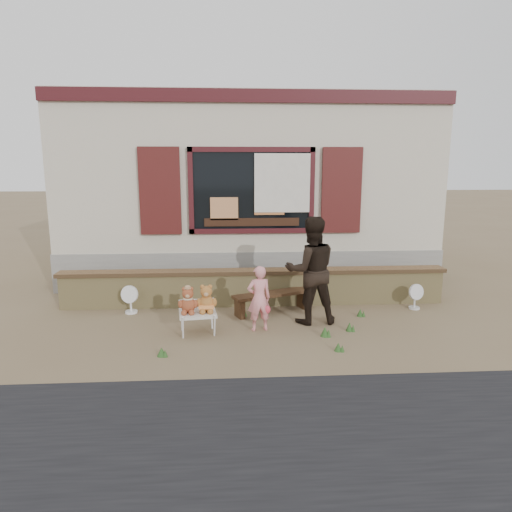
{
  "coord_description": "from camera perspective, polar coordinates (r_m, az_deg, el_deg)",
  "views": [
    {
      "loc": [
        -0.48,
        -7.14,
        2.55
      ],
      "look_at": [
        0.0,
        0.6,
        1.0
      ],
      "focal_mm": 32.0,
      "sensor_mm": 36.0,
      "label": 1
    }
  ],
  "objects": [
    {
      "name": "teddy_bear_left",
      "position": [
        7.02,
        -8.5,
        -5.4
      ],
      "size": [
        0.33,
        0.3,
        0.41
      ],
      "primitive_type": null,
      "rotation": [
        0.0,
        0.0,
        0.13
      ],
      "color": "brown",
      "rests_on": "folding_chair"
    },
    {
      "name": "teddy_bear_right",
      "position": [
        7.03,
        -6.21,
        -5.22
      ],
      "size": [
        0.35,
        0.31,
        0.43
      ],
      "primitive_type": null,
      "rotation": [
        0.0,
        0.0,
        0.13
      ],
      "color": "#925B28",
      "rests_on": "folding_chair"
    },
    {
      "name": "fan_left",
      "position": [
        8.29,
        -15.4,
        -5.22
      ],
      "size": [
        0.32,
        0.21,
        0.5
      ],
      "rotation": [
        0.0,
        0.0,
        -0.28
      ],
      "color": "white",
      "rests_on": "ground"
    },
    {
      "name": "brick_wall",
      "position": [
        8.45,
        -0.17,
        -3.86
      ],
      "size": [
        7.1,
        0.36,
        0.67
      ],
      "color": "tan",
      "rests_on": "ground"
    },
    {
      "name": "adult",
      "position": [
        7.43,
        6.89,
        -1.79
      ],
      "size": [
        0.89,
        0.72,
        1.75
      ],
      "primitive_type": "imported",
      "rotation": [
        0.0,
        0.0,
        3.21
      ],
      "color": "black",
      "rests_on": "ground"
    },
    {
      "name": "folding_chair",
      "position": [
        7.09,
        -7.3,
        -7.19
      ],
      "size": [
        0.62,
        0.56,
        0.34
      ],
      "rotation": [
        0.0,
        0.0,
        0.13
      ],
      "color": "beige",
      "rests_on": "ground"
    },
    {
      "name": "grass_tufts",
      "position": [
        7.17,
        4.48,
        -8.94
      ],
      "size": [
        3.29,
        1.76,
        0.16
      ],
      "color": "#2D5421",
      "rests_on": "ground"
    },
    {
      "name": "bench",
      "position": [
        8.02,
        2.03,
        -5.24
      ],
      "size": [
        1.43,
        0.82,
        0.36
      ],
      "rotation": [
        0.0,
        0.0,
        0.39
      ],
      "color": "#332012",
      "rests_on": "ground"
    },
    {
      "name": "ground",
      "position": [
        7.6,
        0.28,
        -8.31
      ],
      "size": [
        80.0,
        80.0,
        0.0
      ],
      "primitive_type": "plane",
      "color": "brown",
      "rests_on": "ground"
    },
    {
      "name": "fan_right",
      "position": [
        8.71,
        19.25,
        -4.77
      ],
      "size": [
        0.3,
        0.2,
        0.47
      ],
      "rotation": [
        0.0,
        0.0,
        0.27
      ],
      "color": "silver",
      "rests_on": "ground"
    },
    {
      "name": "shopfront",
      "position": [
        11.65,
        -1.2,
        8.58
      ],
      "size": [
        8.04,
        5.13,
        4.0
      ],
      "color": "#B3A691",
      "rests_on": "ground"
    },
    {
      "name": "child",
      "position": [
        7.1,
        0.38,
        -5.32
      ],
      "size": [
        0.42,
        0.31,
        1.03
      ],
      "primitive_type": "imported",
      "rotation": [
        0.0,
        0.0,
        3.33
      ],
      "color": "pink",
      "rests_on": "ground"
    }
  ]
}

